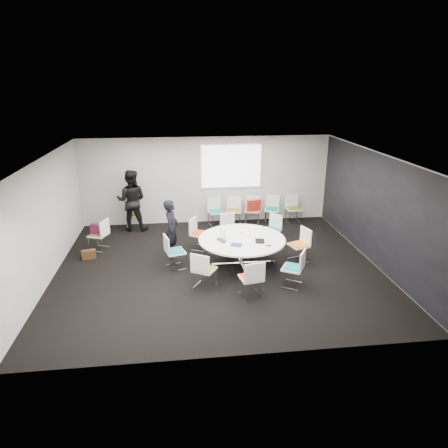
{
  "coord_description": "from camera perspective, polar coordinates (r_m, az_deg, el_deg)",
  "views": [
    {
      "loc": [
        -0.93,
        -9.11,
        4.45
      ],
      "look_at": [
        0.2,
        0.4,
        1.0
      ],
      "focal_mm": 32.0,
      "sensor_mm": 36.0,
      "label": 1
    }
  ],
  "objects": [
    {
      "name": "chair_back_d",
      "position": [
        13.31,
        6.83,
        1.39
      ],
      "size": [
        0.57,
        0.56,
        0.88
      ],
      "rotation": [
        0.0,
        0.0,
        2.86
      ],
      "color": "silver",
      "rests_on": "ground"
    },
    {
      "name": "phone",
      "position": [
        9.6,
        6.37,
        -3.09
      ],
      "size": [
        0.16,
        0.11,
        0.01
      ],
      "primitive_type": "cube",
      "rotation": [
        0.0,
        0.0,
        -0.34
      ],
      "color": "black",
      "rests_on": "conference_table"
    },
    {
      "name": "chair_ring_g",
      "position": [
        8.76,
        3.89,
        -8.7
      ],
      "size": [
        0.53,
        0.52,
        0.88
      ],
      "rotation": [
        0.0,
        0.0,
        6.46
      ],
      "color": "silver",
      "rests_on": "ground"
    },
    {
      "name": "chair_ring_a",
      "position": [
        10.56,
        10.62,
        -3.82
      ],
      "size": [
        0.57,
        0.58,
        0.88
      ],
      "rotation": [
        0.0,
        0.0,
        1.89
      ],
      "color": "silver",
      "rests_on": "ground"
    },
    {
      "name": "chair_back_a",
      "position": [
        12.98,
        -1.14,
        1.05
      ],
      "size": [
        0.56,
        0.55,
        0.88
      ],
      "rotation": [
        0.0,
        0.0,
        3.4
      ],
      "color": "silver",
      "rests_on": "ground"
    },
    {
      "name": "conference_table",
      "position": [
        10.06,
        2.56,
        -3.11
      ],
      "size": [
        2.17,
        2.17,
        0.73
      ],
      "color": "silver",
      "rests_on": "ground"
    },
    {
      "name": "projection_screen",
      "position": [
        12.95,
        1.05,
        8.23
      ],
      "size": [
        1.9,
        0.03,
        1.35
      ],
      "primitive_type": "cube",
      "color": "white",
      "rests_on": "room_shell"
    },
    {
      "name": "laptop_lid",
      "position": [
        10.0,
        -0.21,
        -1.23
      ],
      "size": [
        0.13,
        0.28,
        0.22
      ],
      "primitive_type": "cube",
      "rotation": [
        0.0,
        0.0,
        1.95
      ],
      "color": "silver",
      "rests_on": "conference_table"
    },
    {
      "name": "chair_back_c",
      "position": [
        13.16,
        4.05,
        1.28
      ],
      "size": [
        0.56,
        0.55,
        0.88
      ],
      "rotation": [
        0.0,
        0.0,
        2.89
      ],
      "color": "silver",
      "rests_on": "ground"
    },
    {
      "name": "chair_ring_h",
      "position": [
        9.3,
        9.82,
        -7.16
      ],
      "size": [
        0.62,
        0.62,
        0.88
      ],
      "rotation": [
        0.0,
        0.0,
        7.32
      ],
      "color": "silver",
      "rests_on": "ground"
    },
    {
      "name": "maroon_bag",
      "position": [
        11.48,
        -17.56,
        -0.64
      ],
      "size": [
        0.42,
        0.24,
        0.28
      ],
      "primitive_type": "cube",
      "rotation": [
        0.0,
        0.0,
        -0.26
      ],
      "color": "#4D142D",
      "rests_on": "chair_spare_left"
    },
    {
      "name": "red_jacket",
      "position": [
        12.82,
        4.26,
        2.76
      ],
      "size": [
        0.46,
        0.22,
        0.36
      ],
      "primitive_type": "cube",
      "rotation": [
        0.17,
        0.0,
        0.14
      ],
      "color": "#B12515",
      "rests_on": "chair_back_c"
    },
    {
      "name": "chair_person_back",
      "position": [
        13.03,
        -12.79,
        0.62
      ],
      "size": [
        0.53,
        0.52,
        0.88
      ],
      "rotation": [
        0.0,
        0.0,
        3.31
      ],
      "color": "silver",
      "rests_on": "ground"
    },
    {
      "name": "chair_ring_b",
      "position": [
        11.49,
        6.69,
        -1.64
      ],
      "size": [
        0.63,
        0.63,
        0.88
      ],
      "rotation": [
        0.0,
        0.0,
        2.19
      ],
      "color": "silver",
      "rests_on": "ground"
    },
    {
      "name": "chair_back_b",
      "position": [
        13.08,
        1.4,
        1.2
      ],
      "size": [
        0.53,
        0.52,
        0.88
      ],
      "rotation": [
        0.0,
        0.0,
        2.96
      ],
      "color": "silver",
      "rests_on": "ground"
    },
    {
      "name": "room_shell",
      "position": [
        9.66,
        -0.34,
        1.41
      ],
      "size": [
        8.08,
        7.08,
        2.88
      ],
      "color": "black",
      "rests_on": "ground"
    },
    {
      "name": "brown_bag",
      "position": [
        11.16,
        -18.74,
        -4.13
      ],
      "size": [
        0.39,
        0.25,
        0.24
      ],
      "primitive_type": "cube",
      "rotation": [
        0.0,
        0.0,
        0.29
      ],
      "color": "#3F2614",
      "rests_on": "ground"
    },
    {
      "name": "notebook_black",
      "position": [
        9.83,
        5.15,
        -2.43
      ],
      "size": [
        0.27,
        0.33,
        0.02
      ],
      "primitive_type": "cube",
      "rotation": [
        0.0,
        0.0,
        -0.18
      ],
      "color": "black",
      "rests_on": "conference_table"
    },
    {
      "name": "chair_back_e",
      "position": [
        13.48,
        9.85,
        1.47
      ],
      "size": [
        0.5,
        0.49,
        0.88
      ],
      "rotation": [
        0.0,
        0.0,
        3.23
      ],
      "color": "silver",
      "rests_on": "ground"
    },
    {
      "name": "person_back",
      "position": [
        12.67,
        -13.08,
        3.3
      ],
      "size": [
        1.01,
        0.83,
        1.92
      ],
      "primitive_type": "imported",
      "rotation": [
        0.0,
        0.0,
        3.02
      ],
      "color": "black",
      "rests_on": "ground"
    },
    {
      "name": "papers_right",
      "position": [
        10.35,
        4.8,
        -1.3
      ],
      "size": [
        0.36,
        0.36,
        0.0
      ],
      "primitive_type": "cube",
      "rotation": [
        0.0,
        0.0,
        0.73
      ],
      "color": "silver",
      "rests_on": "conference_table"
    },
    {
      "name": "chair_ring_c",
      "position": [
        11.44,
        0.95,
        -1.58
      ],
      "size": [
        0.59,
        0.59,
        0.88
      ],
      "rotation": [
        0.0,
        0.0,
        3.52
      ],
      "color": "silver",
      "rests_on": "ground"
    },
    {
      "name": "person_main",
      "position": [
        10.52,
        -7.49,
        -0.72
      ],
      "size": [
        0.48,
        0.64,
        1.58
      ],
      "primitive_type": "imported",
      "rotation": [
        0.0,
        0.0,
        1.37
      ],
      "color": "black",
      "rests_on": "ground"
    },
    {
      "name": "chair_ring_e",
      "position": [
        10.08,
        -7.04,
        -4.81
      ],
      "size": [
        0.56,
        0.57,
        0.88
      ],
      "rotation": [
        0.0,
        0.0,
        4.99
      ],
      "color": "silver",
      "rests_on": "ground"
    },
    {
      "name": "chair_ring_f",
      "position": [
        9.11,
        -2.84,
        -7.47
      ],
      "size": [
        0.63,
        0.62,
        0.88
      ],
      "rotation": [
        0.0,
        0.0,
        5.74
      ],
      "color": "silver",
      "rests_on": "ground"
    },
    {
      "name": "tablet_folio",
      "position": [
        9.57,
        1.77,
        -2.98
      ],
      "size": [
        0.31,
        0.27,
        0.03
      ],
      "primitive_type": "cube",
      "rotation": [
        0.0,
        0.0,
        -0.34
      ],
      "color": "navy",
      "rests_on": "conference_table"
    },
    {
      "name": "laptop",
      "position": [
        9.86,
        -0.15,
        -2.27
      ],
      "size": [
        0.34,
        0.39,
        0.03
      ],
      "primitive_type": "imported",
      "rotation": [
        0.0,
        0.0,
        2.05
      ],
      "color": "#333338",
      "rests_on": "conference_table"
    },
    {
      "name": "papers_front",
      "position": [
        10.04,
        6.57,
        -2.06
      ],
      "size": [
        0.34,
        0.27,
        0.0
      ],
      "primitive_type": "cube",
      "rotation": [
        0.0,
        0.0,
        -0.23
      ],
      "color": "silver",
      "rests_on": "conference_table"
    },
    {
      "name": "chair_ring_d",
      "position": [
        11.15,
        -3.49,
        -2.21
      ],
      "size": [
        0.61,
        0.62,
        0.88
      ],
      "rotation": [
        0.0,
        0.0,
        4.21
      ],
      "color": "silver",
      "rests_on": "ground"
    },
    {
      "name": "cup",
      "position": [
        10.25,
        2.49,
        -1.2
      ],
      "size": [
        0.08,
        0.08,
        0.09
      ],
      "primitive_type": "cylinder",
      "color": "white",
      "rests_on": "conference_table"
    },
    {
      "name": "chair_spare_left",
      "position": [
        11.59,
        -17.32,
        -2.24
      ],
      "size": [
        0.58,
        0.59,
        0.88
      ],
      "rotation": [
        0.0,
        0.0,
        1.2
      ],
      "color": "silver",
      "rests_on": "ground"
    }
  ]
}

